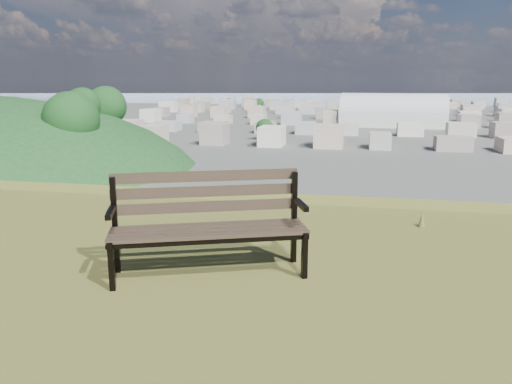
# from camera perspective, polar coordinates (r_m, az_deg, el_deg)

# --- Properties ---
(park_bench) EXTENTS (1.74, 1.09, 0.87)m
(park_bench) POSITION_cam_1_polar(r_m,az_deg,el_deg) (4.34, -5.53, -2.96)
(park_bench) COLOR #3C2E23
(park_bench) RESTS_ON hilltop_mesa
(arena) EXTENTS (60.89, 29.20, 25.02)m
(arena) POSITION_cam_1_polar(r_m,az_deg,el_deg) (304.12, 15.34, 8.35)
(arena) COLOR silver
(arena) RESTS_ON ground
(city_blocks) EXTENTS (395.00, 361.00, 7.00)m
(city_blocks) POSITION_cam_1_polar(r_m,az_deg,el_deg) (397.72, 11.48, 9.12)
(city_blocks) COLOR beige
(city_blocks) RESTS_ON ground
(city_trees) EXTENTS (406.52, 387.20, 9.98)m
(city_trees) POSITION_cam_1_polar(r_m,az_deg,el_deg) (323.55, 6.67, 8.76)
(city_trees) COLOR #36221B
(city_trees) RESTS_ON ground
(bay_water) EXTENTS (2400.00, 700.00, 0.12)m
(bay_water) POSITION_cam_1_polar(r_m,az_deg,el_deg) (902.99, 11.69, 10.76)
(bay_water) COLOR #98A7C2
(bay_water) RESTS_ON ground
(far_hills) EXTENTS (2050.00, 340.00, 60.00)m
(far_hills) POSITION_cam_1_polar(r_m,az_deg,el_deg) (1406.91, 9.26, 12.50)
(far_hills) COLOR #99ABBE
(far_hills) RESTS_ON ground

